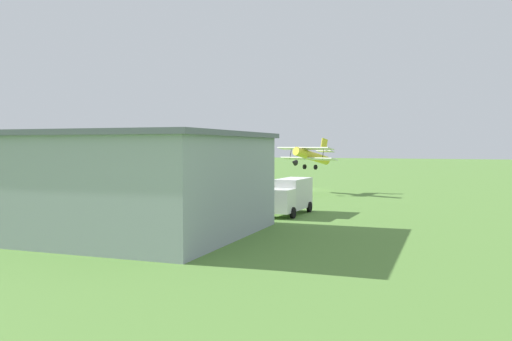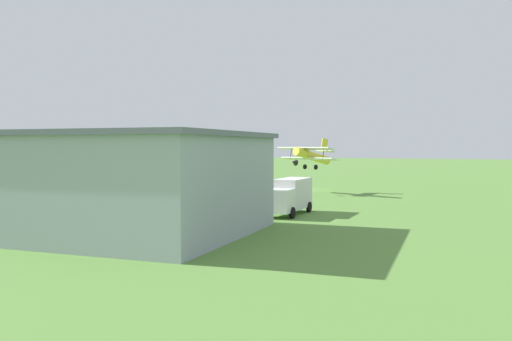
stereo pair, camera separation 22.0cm
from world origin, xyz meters
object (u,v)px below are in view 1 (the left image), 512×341
Objects in this scene: truck_delivery_white at (290,195)px; person_beside_truck at (104,194)px; hangar at (78,181)px; biplane at (310,156)px; car_blue at (16,196)px; person_by_parked_cars at (131,199)px; car_silver at (78,197)px; person_watching_takeoff at (41,199)px; person_crossing_taxiway at (223,202)px; person_at_fence_line at (235,202)px.

truck_delivery_white reaches higher than person_beside_truck.
truck_delivery_white is at bearing -129.04° from hangar.
biplane is 21.96m from truck_delivery_white.
car_blue is 13.01m from person_by_parked_cars.
truck_delivery_white is at bearing 172.89° from person_beside_truck.
car_silver is 3.57m from person_watching_takeoff.
car_blue is at bearing 16.66° from car_silver.
hangar is 15.96× the size of person_by_parked_cars.
car_blue is 8.94m from person_beside_truck.
car_silver is (11.55, -13.15, -2.74)m from hangar.
person_crossing_taxiway is 10.12m from person_by_parked_cars.
car_silver is 0.64× the size of truck_delivery_white.
car_silver is at bearing 7.09° from person_at_fence_line.
biplane reaches higher than person_by_parked_cars.
person_by_parked_cars is (16.79, 0.54, -0.88)m from truck_delivery_white.
car_silver is 16.43m from person_crossing_taxiway.
person_crossing_taxiway is at bearing 170.27° from person_beside_truck.
person_watching_takeoff is at bearing 12.51° from person_crossing_taxiway.
person_watching_takeoff is at bearing 22.66° from person_by_parked_cars.
biplane reaches higher than truck_delivery_white.
hangar is at bearing 69.88° from person_at_fence_line.
truck_delivery_white is 4.27× the size of person_by_parked_cars.
person_by_parked_cars is 9.00m from person_watching_takeoff.
person_crossing_taxiway is (-22.87, -3.08, -0.03)m from car_blue.
truck_delivery_white is (-23.08, -1.06, 0.89)m from car_silver.
car_blue is at bearing 5.79° from truck_delivery_white.
person_beside_truck is (18.25, 18.41, -4.12)m from biplane.
biplane is 5.59× the size of person_watching_takeoff.
person_crossing_taxiway is 1.07× the size of person_watching_takeoff.
car_silver is 6.31m from person_by_parked_cars.
biplane is at bearing -101.14° from hangar.
person_watching_takeoff is at bearing 55.65° from car_silver.
hangar is at bearing 50.96° from truck_delivery_white.
person_beside_truck is at bearing -56.55° from hangar.
person_crossing_taxiway reaches higher than car_silver.
person_crossing_taxiway reaches higher than person_beside_truck.
hangar is at bearing 131.29° from car_silver.
biplane is 35.08m from car_blue.
car_silver is at bearing 50.28° from biplane.
person_crossing_taxiway is 1.10× the size of person_at_fence_line.
truck_delivery_white is at bearing -177.38° from car_silver.
car_silver is at bearing -48.71° from hangar.
person_by_parked_cars is at bearing -157.34° from person_watching_takeoff.
person_watching_takeoff is at bearing 167.35° from car_blue.
person_beside_truck is (16.10, -2.76, -0.04)m from person_crossing_taxiway.
person_watching_takeoff is at bearing 71.44° from person_beside_truck.
person_beside_truck reaches higher than person_at_fence_line.
hangar reaches higher than person_watching_takeoff.
car_blue is 2.84× the size of person_beside_truck.
biplane reaches higher than person_watching_takeoff.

